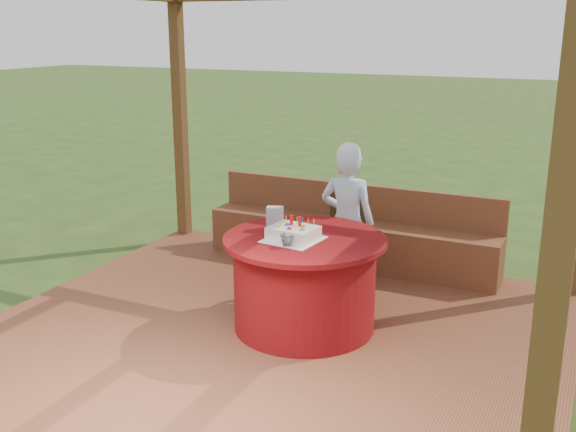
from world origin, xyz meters
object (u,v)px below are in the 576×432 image
object	(u,v)px
bench	(350,239)
elderly_woman	(347,219)
chair	(342,237)
birthday_cake	(293,233)
drinking_glass	(287,241)
gift_bag	(275,218)
table	(304,282)

from	to	relation	value
bench	elderly_woman	xyz separation A→B (m)	(0.24, -0.74, 0.43)
bench	chair	size ratio (longest dim) A/B	3.52
birthday_cake	drinking_glass	world-z (taller)	birthday_cake
bench	drinking_glass	distance (m)	1.93
bench	gift_bag	world-z (taller)	gift_bag
bench	table	size ratio (longest dim) A/B	2.33
table	elderly_woman	world-z (taller)	elderly_woman
chair	elderly_woman	bearing A→B (deg)	-58.04
bench	drinking_glass	size ratio (longest dim) A/B	30.44
table	drinking_glass	size ratio (longest dim) A/B	13.04
bench	chair	world-z (taller)	chair
elderly_woman	chair	bearing A→B (deg)	121.96
elderly_woman	drinking_glass	distance (m)	1.11
elderly_woman	birthday_cake	size ratio (longest dim) A/B	3.15
gift_bag	drinking_glass	size ratio (longest dim) A/B	1.91
elderly_woman	drinking_glass	world-z (taller)	elderly_woman
bench	table	world-z (taller)	bench
chair	gift_bag	world-z (taller)	gift_bag
bench	birthday_cake	xyz separation A→B (m)	(0.15, -1.68, 0.55)
birthday_cake	gift_bag	distance (m)	0.32
elderly_woman	gift_bag	bearing A→B (deg)	-115.10
table	drinking_glass	world-z (taller)	drinking_glass
bench	table	distance (m)	1.60
bench	drinking_glass	world-z (taller)	drinking_glass
elderly_woman	gift_bag	world-z (taller)	elderly_woman
bench	gift_bag	size ratio (longest dim) A/B	15.94
gift_bag	table	bearing A→B (deg)	-35.29
table	birthday_cake	size ratio (longest dim) A/B	2.93
table	gift_bag	size ratio (longest dim) A/B	6.83
bench	gift_bag	bearing A→B (deg)	-94.21
chair	bench	bearing A→B (deg)	102.57
table	birthday_cake	distance (m)	0.44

